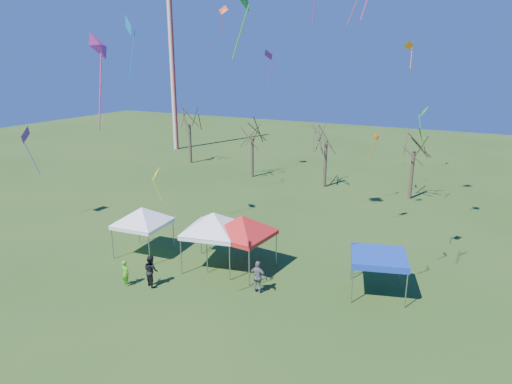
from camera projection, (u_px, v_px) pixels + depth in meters
ground at (218, 301)px, 24.48m from camera, size 140.00×140.00×0.00m
radio_mast at (172, 59)px, 62.25m from camera, size 0.70×0.70×25.00m
tree_0 at (189, 110)px, 55.16m from camera, size 3.83×3.83×8.44m
tree_1 at (252, 124)px, 48.62m from camera, size 3.42×3.42×7.54m
tree_2 at (327, 125)px, 44.57m from camera, size 3.71×3.71×8.18m
tree_3 at (416, 133)px, 40.68m from camera, size 3.59×3.59×7.91m
tent_white_west at (142, 211)px, 29.55m from camera, size 4.24×4.24×3.76m
tent_white_mid at (213, 216)px, 27.63m from camera, size 4.56×4.56×4.10m
tent_red at (242, 219)px, 27.22m from camera, size 4.59×4.59×4.06m
tent_blue at (379, 258)px, 24.70m from camera, size 3.63×3.63×2.31m
person_green at (125, 273)px, 25.96m from camera, size 0.65×0.53×1.53m
person_grey at (258, 277)px, 25.08m from camera, size 1.11×0.47×1.88m
person_dark at (151, 271)px, 25.88m from camera, size 1.10×0.99×1.85m
kite_5 at (99, 47)px, 17.22m from camera, size 0.88×1.26×3.74m
kite_22 at (376, 138)px, 39.51m from camera, size 0.79×0.85×2.38m
kite_19 at (409, 46)px, 33.33m from camera, size 0.78×0.55×1.96m
kite_2 at (223, 10)px, 44.31m from camera, size 1.18×0.82×2.74m
kite_8 at (129, 26)px, 29.02m from camera, size 1.34×1.08×4.05m
kite_13 at (269, 55)px, 39.61m from camera, size 1.34×1.16×2.86m
kite_17 at (423, 113)px, 25.63m from camera, size 0.68×0.95×2.64m
kite_14 at (25, 135)px, 34.06m from camera, size 1.34×1.59×3.87m
kite_1 at (156, 174)px, 26.78m from camera, size 1.02×1.14×2.26m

